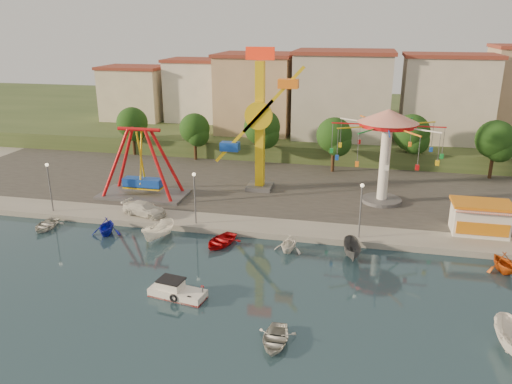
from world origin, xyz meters
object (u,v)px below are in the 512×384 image
(cabin_motorboat, at_px, (176,292))
(wave_swinger, at_px, (387,135))
(van, at_px, (144,209))
(kamikaze_tower, at_px, (263,125))
(rowboat_a, at_px, (275,339))
(pirate_ship_ride, at_px, (141,164))

(cabin_motorboat, bearing_deg, wave_swinger, 65.67)
(van, bearing_deg, cabin_motorboat, -134.29)
(kamikaze_tower, bearing_deg, van, -133.77)
(wave_swinger, height_order, rowboat_a, wave_swinger)
(wave_swinger, relative_size, rowboat_a, 3.30)
(rowboat_a, bearing_deg, cabin_motorboat, 152.84)
(rowboat_a, bearing_deg, wave_swinger, 74.80)
(pirate_ship_ride, xyz_separation_m, cabin_motorboat, (11.46, -19.47, -3.99))
(pirate_ship_ride, distance_m, van, 6.99)
(kamikaze_tower, bearing_deg, cabin_motorboat, -93.56)
(rowboat_a, height_order, van, van)
(kamikaze_tower, distance_m, van, 16.55)
(pirate_ship_ride, xyz_separation_m, kamikaze_tower, (12.99, 5.10, 4.08))
(wave_swinger, bearing_deg, rowboat_a, -104.55)
(cabin_motorboat, bearing_deg, van, 131.74)
(wave_swinger, xyz_separation_m, rowboat_a, (-7.10, -27.36, -7.83))
(pirate_ship_ride, xyz_separation_m, van, (2.67, -5.67, -3.10))
(pirate_ship_ride, relative_size, rowboat_a, 2.85)
(pirate_ship_ride, bearing_deg, van, -64.75)
(cabin_motorboat, xyz_separation_m, rowboat_a, (8.32, -4.15, -0.04))
(kamikaze_tower, height_order, wave_swinger, kamikaze_tower)
(cabin_motorboat, height_order, van, van)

